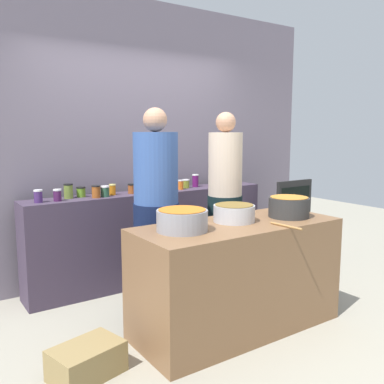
{
  "coord_description": "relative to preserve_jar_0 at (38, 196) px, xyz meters",
  "views": [
    {
      "loc": [
        -2.15,
        -2.81,
        1.61
      ],
      "look_at": [
        0.0,
        0.35,
        1.05
      ],
      "focal_mm": 39.57,
      "sensor_mm": 36.0,
      "label": 1
    }
  ],
  "objects": [
    {
      "name": "cooking_pot_center",
      "position": [
        1.21,
        -1.29,
        -0.08
      ],
      "size": [
        0.34,
        0.34,
        0.14
      ],
      "color": "#B7B7BC",
      "rests_on": "prep_table"
    },
    {
      "name": "preserve_jar_13",
      "position": [
        2.24,
        0.02,
        0.01
      ],
      "size": [
        0.09,
        0.09,
        0.13
      ],
      "color": "olive",
      "rests_on": "display_shelf"
    },
    {
      "name": "chalkboard_sign",
      "position": [
        2.81,
        -0.48,
        -0.51
      ],
      "size": [
        0.55,
        0.05,
        1.03
      ],
      "color": "black",
      "rests_on": "ground"
    },
    {
      "name": "wooden_spoon",
      "position": [
        1.4,
        -1.67,
        -0.14
      ],
      "size": [
        0.04,
        0.3,
        0.02
      ],
      "primitive_type": "cylinder",
      "rotation": [
        1.57,
        0.0,
        3.21
      ],
      "color": "#9E703D",
      "rests_on": "prep_table"
    },
    {
      "name": "preserve_jar_11",
      "position": [
        1.78,
        0.09,
        0.01
      ],
      "size": [
        0.07,
        0.07,
        0.14
      ],
      "color": "#591555",
      "rests_on": "display_shelf"
    },
    {
      "name": "preserve_jar_9",
      "position": [
        1.51,
        -0.0,
        -0.01
      ],
      "size": [
        0.07,
        0.07,
        0.1
      ],
      "color": "orange",
      "rests_on": "display_shelf"
    },
    {
      "name": "preserve_jar_12",
      "position": [
        1.99,
        0.04,
        -0.01
      ],
      "size": [
        0.07,
        0.07,
        0.1
      ],
      "color": "#BE2E0A",
      "rests_on": "display_shelf"
    },
    {
      "name": "preserve_jar_1",
      "position": [
        0.17,
        -0.01,
        -0.0
      ],
      "size": [
        0.08,
        0.08,
        0.11
      ],
      "color": "#451A47",
      "rests_on": "display_shelf"
    },
    {
      "name": "preserve_jar_8",
      "position": [
        1.23,
        0.05,
        -0.01
      ],
      "size": [
        0.09,
        0.09,
        0.1
      ],
      "color": "#4F1B46",
      "rests_on": "display_shelf"
    },
    {
      "name": "cooking_pot_right",
      "position": [
        1.71,
        -1.41,
        -0.06
      ],
      "size": [
        0.34,
        0.34,
        0.17
      ],
      "color": "#2D2D2D",
      "rests_on": "prep_table"
    },
    {
      "name": "storefront_wall",
      "position": [
        1.19,
        0.39,
        0.48
      ],
      "size": [
        4.8,
        0.12,
        3.0
      ],
      "primitive_type": "cube",
      "color": "slate",
      "rests_on": "ground"
    },
    {
      "name": "preserve_jar_7",
      "position": [
        0.94,
        0.03,
        -0.01
      ],
      "size": [
        0.08,
        0.08,
        0.1
      ],
      "color": "brown",
      "rests_on": "display_shelf"
    },
    {
      "name": "bread_crate",
      "position": [
        -0.08,
        -1.34,
        -0.92
      ],
      "size": [
        0.51,
        0.4,
        0.21
      ],
      "primitive_type": "cube",
      "rotation": [
        0.0,
        0.0,
        0.25
      ],
      "color": "olive",
      "rests_on": "ground"
    },
    {
      "name": "cook_in_cap",
      "position": [
        1.57,
        -0.71,
        -0.21
      ],
      "size": [
        0.34,
        0.34,
        1.78
      ],
      "color": "black",
      "rests_on": "ground"
    },
    {
      "name": "ground",
      "position": [
        1.19,
        -1.06,
        -1.02
      ],
      "size": [
        12.0,
        12.0,
        0.0
      ],
      "primitive_type": "plane",
      "color": "gray"
    },
    {
      "name": "preserve_jar_0",
      "position": [
        0.0,
        0.0,
        0.0
      ],
      "size": [
        0.08,
        0.08,
        0.12
      ],
      "color": "#432760",
      "rests_on": "display_shelf"
    },
    {
      "name": "prep_table",
      "position": [
        1.19,
        -1.36,
        -0.59
      ],
      "size": [
        1.7,
        0.7,
        0.88
      ],
      "primitive_type": "cube",
      "color": "brown",
      "rests_on": "ground"
    },
    {
      "name": "preserve_jar_4",
      "position": [
        0.53,
        -0.03,
        0.0
      ],
      "size": [
        0.09,
        0.09,
        0.12
      ],
      "color": "#9B4D1D",
      "rests_on": "display_shelf"
    },
    {
      "name": "preserve_jar_2",
      "position": [
        0.3,
        0.08,
        0.01
      ],
      "size": [
        0.09,
        0.09,
        0.14
      ],
      "color": "olive",
      "rests_on": "display_shelf"
    },
    {
      "name": "preserve_jar_6",
      "position": [
        0.74,
        0.05,
        -0.0
      ],
      "size": [
        0.07,
        0.07,
        0.11
      ],
      "color": "#CB6E16",
      "rests_on": "display_shelf"
    },
    {
      "name": "cook_with_tongs",
      "position": [
        0.8,
        -0.73,
        -0.21
      ],
      "size": [
        0.4,
        0.4,
        1.8
      ],
      "color": "#0F1837",
      "rests_on": "ground"
    },
    {
      "name": "preserve_jar_10",
      "position": [
        1.63,
        0.06,
        -0.01
      ],
      "size": [
        0.08,
        0.08,
        0.1
      ],
      "color": "olive",
      "rests_on": "display_shelf"
    },
    {
      "name": "preserve_jar_5",
      "position": [
        0.63,
        -0.02,
        -0.0
      ],
      "size": [
        0.09,
        0.09,
        0.11
      ],
      "color": "#295239",
      "rests_on": "display_shelf"
    },
    {
      "name": "cooking_pot_left",
      "position": [
        0.68,
        -1.32,
        -0.07
      ],
      "size": [
        0.38,
        0.38,
        0.16
      ],
      "color": "gray",
      "rests_on": "prep_table"
    },
    {
      "name": "preserve_jar_3",
      "position": [
        0.43,
        0.1,
        -0.01
      ],
      "size": [
        0.09,
        0.09,
        0.1
      ],
      "color": "#5C8A25",
      "rests_on": "display_shelf"
    },
    {
      "name": "preserve_jar_14",
      "position": [
        2.38,
        0.09,
        -0.0
      ],
      "size": [
        0.08,
        0.08,
        0.12
      ],
      "color": "gold",
      "rests_on": "display_shelf"
    },
    {
      "name": "display_shelf",
      "position": [
        1.19,
        0.04,
        -0.54
      ],
      "size": [
        2.7,
        0.36,
        0.97
      ],
      "primitive_type": "cube",
      "color": "#3D3244",
      "rests_on": "ground"
    }
  ]
}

